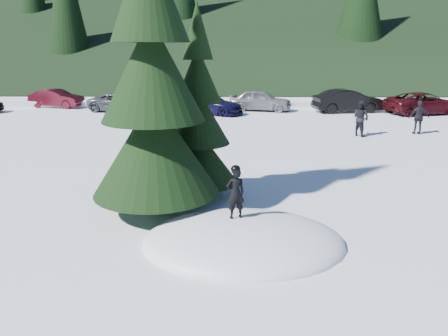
{
  "coord_description": "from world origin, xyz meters",
  "views": [
    {
      "loc": [
        -0.28,
        -8.86,
        4.16
      ],
      "look_at": [
        -0.47,
        2.21,
        1.1
      ],
      "focal_mm": 35.0,
      "sensor_mm": 36.0,
      "label": 1
    }
  ],
  "objects_px": {
    "spruce_tall": "(152,84)",
    "car_3": "(209,104)",
    "adult_0": "(361,118)",
    "adult_1": "(419,118)",
    "car_4": "(260,100)",
    "car_6": "(424,103)",
    "child_skier": "(236,193)",
    "car_5": "(348,101)",
    "car_2": "(122,102)",
    "car_1": "(57,98)",
    "spruce_short": "(199,124)"
  },
  "relations": [
    {
      "from": "spruce_tall",
      "to": "car_3",
      "type": "distance_m",
      "value": 17.71
    },
    {
      "from": "adult_0",
      "to": "adult_1",
      "type": "distance_m",
      "value": 3.04
    },
    {
      "from": "adult_0",
      "to": "car_3",
      "type": "distance_m",
      "value": 10.51
    },
    {
      "from": "spruce_tall",
      "to": "car_4",
      "type": "distance_m",
      "value": 19.66
    },
    {
      "from": "car_6",
      "to": "child_skier",
      "type": "bearing_deg",
      "value": 134.04
    },
    {
      "from": "adult_1",
      "to": "car_4",
      "type": "relative_size",
      "value": 0.4
    },
    {
      "from": "adult_1",
      "to": "car_4",
      "type": "bearing_deg",
      "value": -43.04
    },
    {
      "from": "adult_0",
      "to": "adult_1",
      "type": "bearing_deg",
      "value": -114.38
    },
    {
      "from": "car_6",
      "to": "car_3",
      "type": "bearing_deg",
      "value": 77.58
    },
    {
      "from": "car_3",
      "to": "car_5",
      "type": "height_order",
      "value": "car_5"
    },
    {
      "from": "car_6",
      "to": "car_2",
      "type": "bearing_deg",
      "value": 74.16
    },
    {
      "from": "child_skier",
      "to": "adult_1",
      "type": "relative_size",
      "value": 0.69
    },
    {
      "from": "spruce_tall",
      "to": "adult_1",
      "type": "relative_size",
      "value": 5.19
    },
    {
      "from": "child_skier",
      "to": "adult_1",
      "type": "xyz_separation_m",
      "value": [
        9.15,
        12.41,
        -0.23
      ]
    },
    {
      "from": "spruce_tall",
      "to": "car_2",
      "type": "relative_size",
      "value": 1.94
    },
    {
      "from": "spruce_tall",
      "to": "car_4",
      "type": "height_order",
      "value": "spruce_tall"
    },
    {
      "from": "car_5",
      "to": "car_6",
      "type": "distance_m",
      "value": 4.75
    },
    {
      "from": "car_2",
      "to": "car_5",
      "type": "height_order",
      "value": "car_5"
    },
    {
      "from": "spruce_tall",
      "to": "child_skier",
      "type": "relative_size",
      "value": 7.49
    },
    {
      "from": "spruce_tall",
      "to": "car_5",
      "type": "distance_m",
      "value": 20.99
    },
    {
      "from": "spruce_tall",
      "to": "child_skier",
      "type": "bearing_deg",
      "value": -36.98
    },
    {
      "from": "car_1",
      "to": "car_5",
      "type": "height_order",
      "value": "car_5"
    },
    {
      "from": "car_2",
      "to": "car_6",
      "type": "bearing_deg",
      "value": -82.47
    },
    {
      "from": "car_3",
      "to": "car_5",
      "type": "relative_size",
      "value": 1.0
    },
    {
      "from": "car_3",
      "to": "car_2",
      "type": "bearing_deg",
      "value": 103.69
    },
    {
      "from": "adult_1",
      "to": "car_6",
      "type": "height_order",
      "value": "adult_1"
    },
    {
      "from": "spruce_short",
      "to": "car_6",
      "type": "bearing_deg",
      "value": 50.87
    },
    {
      "from": "spruce_short",
      "to": "car_5",
      "type": "distance_m",
      "value": 19.18
    },
    {
      "from": "adult_0",
      "to": "car_4",
      "type": "bearing_deg",
      "value": -7.59
    },
    {
      "from": "spruce_tall",
      "to": "car_6",
      "type": "height_order",
      "value": "spruce_tall"
    },
    {
      "from": "car_4",
      "to": "car_5",
      "type": "xyz_separation_m",
      "value": [
        5.74,
        -0.61,
        0.04
      ]
    },
    {
      "from": "child_skier",
      "to": "car_6",
      "type": "xyz_separation_m",
      "value": [
        12.29,
        19.27,
        -0.36
      ]
    },
    {
      "from": "car_2",
      "to": "car_3",
      "type": "distance_m",
      "value": 5.97
    },
    {
      "from": "adult_0",
      "to": "car_6",
      "type": "distance_m",
      "value": 9.58
    },
    {
      "from": "adult_0",
      "to": "car_6",
      "type": "height_order",
      "value": "adult_0"
    },
    {
      "from": "spruce_tall",
      "to": "car_1",
      "type": "xyz_separation_m",
      "value": [
        -10.61,
        20.5,
        -2.68
      ]
    },
    {
      "from": "child_skier",
      "to": "adult_0",
      "type": "height_order",
      "value": "adult_0"
    },
    {
      "from": "adult_0",
      "to": "car_4",
      "type": "height_order",
      "value": "adult_0"
    },
    {
      "from": "spruce_short",
      "to": "adult_0",
      "type": "relative_size",
      "value": 3.09
    },
    {
      "from": "adult_1",
      "to": "car_4",
      "type": "xyz_separation_m",
      "value": [
        -7.3,
        8.2,
        -0.11
      ]
    },
    {
      "from": "spruce_short",
      "to": "child_skier",
      "type": "relative_size",
      "value": 4.67
    },
    {
      "from": "car_3",
      "to": "adult_0",
      "type": "bearing_deg",
      "value": -108.54
    },
    {
      "from": "spruce_tall",
      "to": "car_2",
      "type": "distance_m",
      "value": 19.55
    },
    {
      "from": "car_1",
      "to": "car_2",
      "type": "bearing_deg",
      "value": -98.56
    },
    {
      "from": "adult_0",
      "to": "car_2",
      "type": "relative_size",
      "value": 0.39
    },
    {
      "from": "adult_0",
      "to": "car_1",
      "type": "height_order",
      "value": "adult_0"
    },
    {
      "from": "adult_1",
      "to": "car_1",
      "type": "bearing_deg",
      "value": -18.48
    },
    {
      "from": "child_skier",
      "to": "spruce_short",
      "type": "bearing_deg",
      "value": -89.03
    },
    {
      "from": "car_4",
      "to": "car_5",
      "type": "bearing_deg",
      "value": -82.27
    },
    {
      "from": "adult_0",
      "to": "car_5",
      "type": "distance_m",
      "value": 8.22
    }
  ]
}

